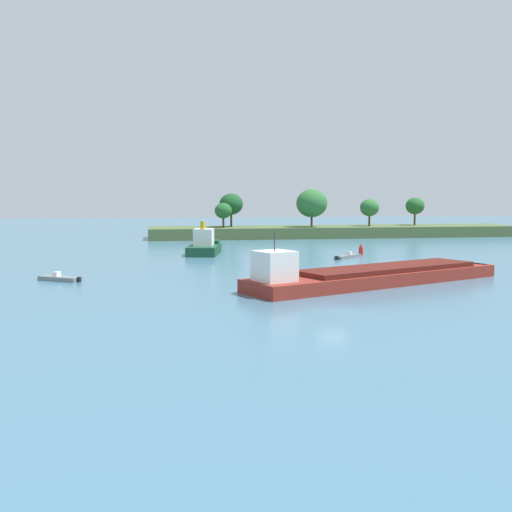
{
  "coord_description": "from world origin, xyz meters",
  "views": [
    {
      "loc": [
        -13.97,
        -46.76,
        9.23
      ],
      "look_at": [
        -1.12,
        31.84,
        1.2
      ],
      "focal_mm": 42.66,
      "sensor_mm": 36.0,
      "label": 1
    }
  ],
  "objects": [
    {
      "name": "tugboat",
      "position": [
        -6.75,
        47.28,
        1.35
      ],
      "size": [
        6.26,
        9.99,
        5.22
      ],
      "color": "#19472D",
      "rests_on": "ground"
    },
    {
      "name": "cargo_barge",
      "position": [
        7.99,
        12.73,
        0.99
      ],
      "size": [
        30.38,
        17.79,
        5.91
      ],
      "color": "maroon",
      "rests_on": "ground"
    },
    {
      "name": "small_motorboat",
      "position": [
        13.55,
        38.35,
        0.26
      ],
      "size": [
        5.09,
        4.73,
        0.97
      ],
      "color": "slate",
      "rests_on": "ground"
    },
    {
      "name": "treeline_island",
      "position": [
        23.75,
        82.46,
        2.24
      ],
      "size": [
        81.28,
        13.33,
        10.43
      ],
      "color": "#4C6038",
      "rests_on": "ground"
    },
    {
      "name": "fishing_skiff",
      "position": [
        -24.36,
        20.66,
        0.26
      ],
      "size": [
        4.89,
        3.9,
        0.97
      ],
      "color": "slate",
      "rests_on": "ground"
    },
    {
      "name": "ground_plane",
      "position": [
        0.0,
        0.0,
        0.0
      ],
      "size": [
        400.0,
        400.0,
        0.0
      ],
      "primitive_type": "plane",
      "color": "teal"
    },
    {
      "name": "channel_buoy_red",
      "position": [
        17.05,
        42.61,
        0.81
      ],
      "size": [
        0.7,
        0.7,
        1.9
      ],
      "color": "red",
      "rests_on": "ground"
    }
  ]
}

